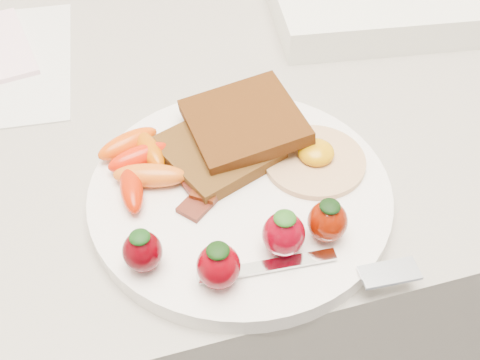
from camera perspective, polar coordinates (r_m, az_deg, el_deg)
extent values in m
cube|color=gray|center=(1.01, -2.69, -12.13)|extent=(2.00, 0.60, 0.90)
cylinder|color=white|center=(0.54, 0.00, -1.39)|extent=(0.27, 0.27, 0.02)
cube|color=black|center=(0.56, -2.19, 2.82)|extent=(0.12, 0.12, 0.01)
cube|color=#320F04|center=(0.57, 0.38, 5.56)|extent=(0.11, 0.11, 0.02)
cylinder|color=beige|center=(0.56, 7.07, 1.81)|extent=(0.11, 0.11, 0.01)
ellipsoid|color=#D18B03|center=(0.56, 7.22, 2.61)|extent=(0.04, 0.04, 0.02)
cube|color=black|center=(0.53, -2.19, -0.42)|extent=(0.08, 0.07, 0.00)
cube|color=#3A0703|center=(0.54, -0.77, 0.66)|extent=(0.09, 0.05, 0.00)
cube|color=#420C03|center=(0.54, -1.87, 1.36)|extent=(0.07, 0.09, 0.00)
ellipsoid|color=red|center=(0.55, -9.57, 2.16)|extent=(0.06, 0.03, 0.02)
ellipsoid|color=#D75C13|center=(0.54, -8.51, 0.43)|extent=(0.07, 0.04, 0.02)
ellipsoid|color=#B81B00|center=(0.53, -10.25, -0.80)|extent=(0.02, 0.06, 0.02)
ellipsoid|color=#C25200|center=(0.56, -8.61, 2.87)|extent=(0.03, 0.06, 0.02)
ellipsoid|color=#DF4605|center=(0.57, -10.58, 3.42)|extent=(0.07, 0.04, 0.02)
ellipsoid|color=#4A0006|center=(0.47, -9.24, -6.70)|extent=(0.03, 0.03, 0.04)
ellipsoid|color=#0F340D|center=(0.46, -9.50, -5.35)|extent=(0.02, 0.02, 0.01)
ellipsoid|color=#680008|center=(0.46, -2.05, -8.16)|extent=(0.03, 0.03, 0.04)
ellipsoid|color=black|center=(0.44, -2.12, -6.70)|extent=(0.02, 0.02, 0.01)
ellipsoid|color=#6F000E|center=(0.48, 4.16, -5.16)|extent=(0.03, 0.03, 0.04)
ellipsoid|color=#1F5115|center=(0.46, 4.29, -3.63)|extent=(0.02, 0.02, 0.01)
ellipsoid|color=#6B1000|center=(0.49, 8.30, -3.92)|extent=(0.03, 0.03, 0.04)
ellipsoid|color=black|center=(0.48, 8.53, -2.48)|extent=(0.02, 0.02, 0.01)
cube|color=silver|center=(0.48, 2.63, -8.16)|extent=(0.11, 0.02, 0.00)
cube|color=silver|center=(0.49, 13.99, -8.54)|extent=(0.05, 0.02, 0.00)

